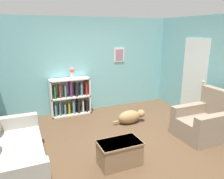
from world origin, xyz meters
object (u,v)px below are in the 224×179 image
Objects in this scene: recliner_chair at (205,122)px; coffee_table at (120,152)px; vase at (72,72)px; bookshelf at (70,97)px; dog at (131,117)px; couch at (10,158)px.

recliner_chair is 1.40× the size of coffee_table.
vase is (-0.15, 2.65, 0.95)m from coffee_table.
bookshelf is 1.74m from dog.
dog is at bearing -45.87° from vase.
couch is 2.73m from bookshelf.
dog is at bearing 55.85° from coffee_table.
dog is 2.92× the size of vase.
vase reaches higher than couch.
coffee_table is (0.23, -2.67, -0.25)m from bookshelf.
couch is 1.75m from coffee_table.
bookshelf is at bearing 94.87° from coffee_table.
dog is (-1.14, 1.25, -0.17)m from recliner_chair.
coffee_table is (-2.13, -0.21, -0.12)m from recliner_chair.
couch is at bearing -122.78° from bookshelf.
dog is 1.93m from vase.
vase reaches higher than bookshelf.
bookshelf is at bearing 135.42° from dog.
vase is at bearing -15.14° from bookshelf.
vase reaches higher than recliner_chair.
couch is 1.81× the size of recliner_chair.
coffee_table is 2.82m from vase.
bookshelf is (1.48, 2.29, 0.16)m from couch.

